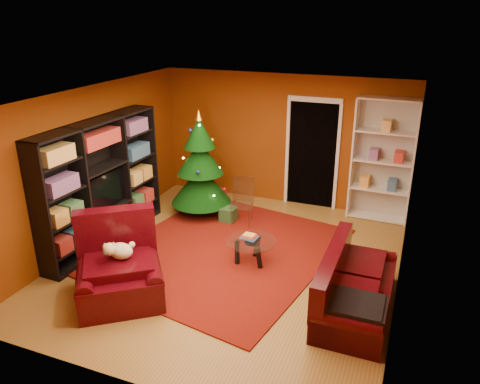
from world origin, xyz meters
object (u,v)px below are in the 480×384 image
at_px(media_unit, 101,184).
at_px(armchair, 119,268).
at_px(dog, 121,251).
at_px(gift_box_red, 220,194).
at_px(white_bookshelf, 383,161).
at_px(acrylic_chair, 242,205).
at_px(christmas_tree, 200,165).
at_px(gift_box_green, 228,214).
at_px(coffee_table, 251,252).
at_px(rug, 224,251).
at_px(sofa, 358,282).

bearing_deg(media_unit, armchair, -45.71).
bearing_deg(armchair, dog, 45.00).
relative_size(gift_box_red, white_bookshelf, 0.09).
relative_size(media_unit, acrylic_chair, 3.48).
bearing_deg(acrylic_chair, christmas_tree, 158.23).
bearing_deg(gift_box_red, gift_box_green, -58.16).
bearing_deg(armchair, gift_box_red, 56.32).
xyz_separation_m(christmas_tree, dog, (0.23, -2.91, -0.29)).
bearing_deg(coffee_table, white_bookshelf, 56.43).
relative_size(rug, sofa, 1.97).
bearing_deg(rug, acrylic_chair, 95.43).
bearing_deg(rug, armchair, -114.34).
xyz_separation_m(christmas_tree, armchair, (0.22, -2.98, -0.52)).
xyz_separation_m(rug, media_unit, (-2.03, -0.37, 1.04)).
distance_m(gift_box_green, armchair, 2.90).
bearing_deg(gift_box_green, acrylic_chair, -5.49).
height_order(media_unit, coffee_table, media_unit).
height_order(media_unit, armchair, media_unit).
relative_size(armchair, coffee_table, 1.53).
distance_m(armchair, sofa, 3.19).
distance_m(gift_box_red, dog, 3.80).
xyz_separation_m(coffee_table, acrylic_chair, (-0.66, 1.28, 0.19)).
distance_m(christmas_tree, armchair, 3.04).
bearing_deg(christmas_tree, gift_box_red, 88.74).
bearing_deg(christmas_tree, rug, -51.17).
bearing_deg(dog, acrylic_chair, 39.62).
bearing_deg(white_bookshelf, media_unit, -145.66).
bearing_deg(dog, christmas_tree, 57.81).
xyz_separation_m(media_unit, coffee_table, (2.58, 0.18, -0.84)).
height_order(christmas_tree, acrylic_chair, christmas_tree).
relative_size(rug, coffee_table, 4.76).
relative_size(dog, sofa, 0.21).
bearing_deg(dog, armchair, -135.00).
relative_size(gift_box_red, acrylic_chair, 0.27).
distance_m(sofa, coffee_table, 1.83).
bearing_deg(white_bookshelf, acrylic_chair, -150.32).
bearing_deg(christmas_tree, dog, -85.52).
bearing_deg(coffee_table, acrylic_chair, 117.11).
bearing_deg(rug, gift_box_red, 115.30).
distance_m(gift_box_green, gift_box_red, 1.14).
height_order(gift_box_green, coffee_table, coffee_table).
bearing_deg(media_unit, sofa, -3.74).
height_order(christmas_tree, white_bookshelf, white_bookshelf).
bearing_deg(dog, rug, 28.39).
distance_m(media_unit, white_bookshelf, 4.99).
relative_size(sofa, coffee_table, 2.42).
bearing_deg(sofa, christmas_tree, 58.14).
relative_size(armchair, sofa, 0.63).
bearing_deg(white_bookshelf, armchair, -124.39).
height_order(gift_box_green, gift_box_red, gift_box_green).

